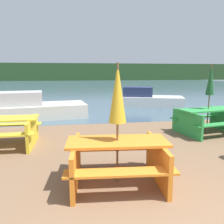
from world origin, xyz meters
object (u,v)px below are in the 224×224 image
object	(u,v)px
picnic_table_yellow	(1,129)
picnic_table_green	(207,119)
umbrella_gold	(118,94)
umbrella_darkgreen	(211,81)
boat_second	(147,99)
picnic_table_orange	(117,157)
boat	(35,108)

from	to	relation	value
picnic_table_yellow	picnic_table_green	world-z (taller)	picnic_table_green
umbrella_gold	umbrella_darkgreen	world-z (taller)	umbrella_darkgreen
picnic_table_yellow	picnic_table_green	bearing A→B (deg)	3.35
boat_second	umbrella_darkgreen	bearing A→B (deg)	-70.44
umbrella_darkgreen	picnic_table_green	bearing A→B (deg)	-116.57
picnic_table_orange	boat_second	world-z (taller)	boat_second
picnic_table_orange	boat	world-z (taller)	boat
umbrella_darkgreen	boat_second	world-z (taller)	umbrella_darkgreen
boat_second	picnic_table_yellow	bearing A→B (deg)	-115.50
picnic_table_orange	umbrella_darkgreen	bearing A→B (deg)	38.00
picnic_table_yellow	umbrella_gold	distance (m)	3.66
picnic_table_green	boat_second	size ratio (longest dim) A/B	0.52
picnic_table_yellow	boat_second	distance (m)	8.51
picnic_table_yellow	picnic_table_green	size ratio (longest dim) A/B	0.88
umbrella_gold	boat_second	size ratio (longest dim) A/B	0.52
picnic_table_green	boat_second	bearing A→B (deg)	91.14
picnic_table_green	boat	xyz separation A→B (m)	(-5.85, 3.35, -0.06)
picnic_table_orange	boat	distance (m)	6.49
picnic_table_green	umbrella_darkgreen	xyz separation A→B (m)	(0.00, 0.00, 1.19)
picnic_table_orange	picnic_table_yellow	distance (m)	3.49
picnic_table_yellow	boat	size ratio (longest dim) A/B	0.44
picnic_table_orange	umbrella_gold	world-z (taller)	umbrella_gold
picnic_table_green	umbrella_gold	xyz separation A→B (m)	(-3.39, -2.65, 1.09)
boat	boat_second	distance (m)	6.23
picnic_table_green	boat	bearing A→B (deg)	150.19
picnic_table_yellow	boat	bearing A→B (deg)	87.36
boat	picnic_table_green	bearing A→B (deg)	-38.48
picnic_table_green	umbrella_gold	world-z (taller)	umbrella_gold
picnic_table_yellow	picnic_table_green	xyz separation A→B (m)	(6.02, 0.35, 0.01)
umbrella_gold	umbrella_darkgreen	size ratio (longest dim) A/B	0.96
umbrella_darkgreen	boat	bearing A→B (deg)	150.19
picnic_table_orange	boat_second	xyz separation A→B (m)	(3.28, 8.43, -0.06)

